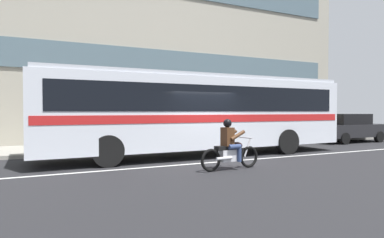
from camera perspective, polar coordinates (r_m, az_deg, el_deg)
ground_plane at (r=12.06m, az=2.17°, el=-7.21°), size 60.00×60.00×0.00m
sidewalk_curb at (r=16.70m, az=-5.95°, el=-4.55°), size 28.00×3.80×0.15m
lane_center_stripe at (r=11.53m, az=3.56°, el=-7.59°), size 26.60×0.14×0.01m
office_building_facade at (r=19.38m, az=-8.33°, el=15.60°), size 28.00×0.89×13.11m
transit_bus at (r=13.18m, az=1.47°, el=1.75°), size 12.71×2.73×3.22m
motorcycle_with_rider at (r=10.11m, az=6.71°, el=-5.14°), size 2.14×0.64×1.56m
parked_hatchback_downstreet at (r=20.96m, az=25.75°, el=-1.34°), size 4.57×1.87×1.64m
fire_hydrant at (r=18.04m, az=9.02°, el=-2.70°), size 0.22×0.30×0.75m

